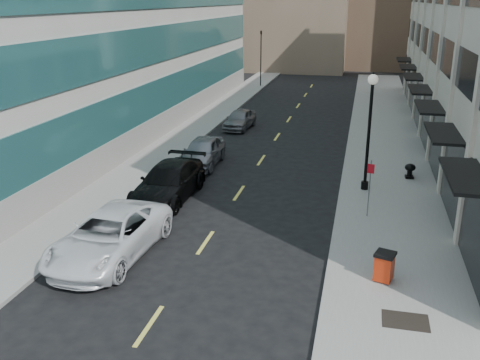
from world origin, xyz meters
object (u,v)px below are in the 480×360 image
at_px(urn_planter, 410,169).
at_px(car_black_pickup, 169,182).
at_px(traffic_signal, 261,34).
at_px(trash_bin, 384,266).
at_px(car_grey_sedan, 240,119).
at_px(lamppost, 370,122).
at_px(car_white_van, 109,236).
at_px(car_silver_sedan, 203,152).
at_px(sign_post, 370,181).

bearing_deg(urn_planter, car_black_pickup, -154.71).
height_order(traffic_signal, trash_bin, traffic_signal).
height_order(car_black_pickup, trash_bin, car_black_pickup).
relative_size(car_grey_sedan, lamppost, 0.72).
bearing_deg(car_white_van, urn_planter, 48.68).
bearing_deg(car_silver_sedan, lamppost, -16.44).
relative_size(car_grey_sedan, urn_planter, 5.40).
height_order(car_grey_sedan, lamppost, lamppost).
bearing_deg(traffic_signal, car_white_van, -86.87).
relative_size(traffic_signal, car_grey_sedan, 1.62).
xyz_separation_m(car_black_pickup, sign_post, (9.60, -0.46, 0.96)).
distance_m(sign_post, urn_planter, 6.54).
bearing_deg(lamppost, car_black_pickup, -161.30).
xyz_separation_m(car_black_pickup, urn_planter, (11.80, 5.58, -0.23)).
bearing_deg(trash_bin, urn_planter, 99.69).
distance_m(car_white_van, car_grey_sedan, 21.87).
bearing_deg(lamppost, traffic_signal, 109.94).
xyz_separation_m(sign_post, urn_planter, (2.20, 6.04, -1.19)).
xyz_separation_m(car_grey_sedan, trash_bin, (10.18, -21.68, -0.01)).
relative_size(traffic_signal, car_silver_sedan, 1.43).
relative_size(traffic_signal, lamppost, 1.17).
xyz_separation_m(traffic_signal, sign_post, (11.90, -36.02, -3.90)).
distance_m(car_black_pickup, car_grey_sedan, 15.42).
xyz_separation_m(traffic_signal, car_white_van, (2.30, -42.00, -4.85)).
bearing_deg(urn_planter, car_white_van, -134.47).
relative_size(car_grey_sedan, sign_post, 1.64).
height_order(car_black_pickup, lamppost, lamppost).
distance_m(car_black_pickup, trash_bin, 11.95).
bearing_deg(trash_bin, sign_post, 113.20).
height_order(car_white_van, car_black_pickup, car_white_van).
bearing_deg(car_black_pickup, lamppost, 19.88).
bearing_deg(traffic_signal, car_silver_sedan, -85.59).
xyz_separation_m(traffic_signal, car_grey_sedan, (2.30, -20.13, -4.98)).
relative_size(traffic_signal, car_black_pickup, 1.17).
bearing_deg(car_grey_sedan, lamppost, -48.28).
bearing_deg(traffic_signal, car_grey_sedan, -83.48).
xyz_separation_m(trash_bin, urn_planter, (1.62, 11.83, -0.08)).
distance_m(traffic_signal, sign_post, 38.13).
bearing_deg(traffic_signal, trash_bin, -73.38).
bearing_deg(car_white_van, traffic_signal, 96.28).
xyz_separation_m(car_grey_sedan, lamppost, (9.44, -12.23, 2.93)).
bearing_deg(car_white_van, car_silver_sedan, 93.14).
distance_m(car_silver_sedan, urn_planter, 11.80).
relative_size(traffic_signal, urn_planter, 8.72).
bearing_deg(car_silver_sedan, car_black_pickup, -91.24).
height_order(trash_bin, sign_post, sign_post).
bearing_deg(lamppost, car_white_van, -134.39).
relative_size(car_white_van, car_silver_sedan, 1.28).
bearing_deg(car_grey_sedan, urn_planter, -35.79).
bearing_deg(car_silver_sedan, urn_planter, -2.13).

